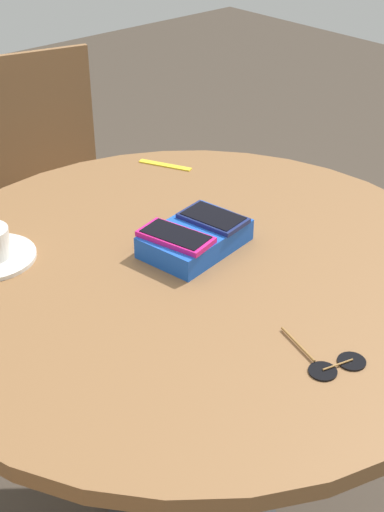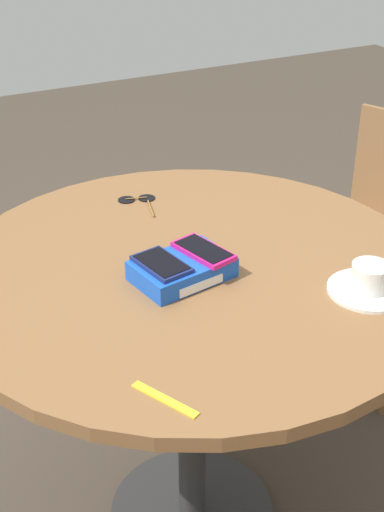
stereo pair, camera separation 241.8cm
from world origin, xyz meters
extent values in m
cylinder|color=#2D2D2D|center=(0.00, 0.00, 0.01)|extent=(0.44, 0.44, 0.02)
cylinder|color=#2D2D2D|center=(0.00, 0.00, 0.39)|extent=(0.07, 0.07, 0.73)
cylinder|color=brown|center=(0.00, 0.00, 0.77)|extent=(1.06, 1.06, 0.03)
cube|color=blue|center=(-0.04, -0.04, 0.81)|extent=(0.22, 0.16, 0.04)
cube|color=white|center=(-0.03, -0.11, 0.80)|extent=(0.11, 0.02, 0.02)
cube|color=navy|center=(-0.09, -0.04, 0.83)|extent=(0.10, 0.14, 0.01)
cube|color=black|center=(-0.09, -0.04, 0.84)|extent=(0.08, 0.12, 0.00)
cube|color=#D11975|center=(0.01, -0.04, 0.83)|extent=(0.10, 0.15, 0.01)
cube|color=black|center=(0.01, -0.04, 0.84)|extent=(0.09, 0.13, 0.00)
cylinder|color=silver|center=(0.27, -0.26, 0.79)|extent=(0.17, 0.17, 0.01)
cylinder|color=silver|center=(0.27, -0.26, 0.82)|extent=(0.08, 0.08, 0.06)
cylinder|color=tan|center=(0.27, -0.26, 0.84)|extent=(0.07, 0.07, 0.00)
torus|color=silver|center=(0.31, -0.25, 0.82)|extent=(0.05, 0.02, 0.05)
cube|color=yellow|center=(-0.24, -0.37, 0.79)|extent=(0.07, 0.13, 0.00)
cylinder|color=black|center=(0.00, 0.36, 0.79)|extent=(0.04, 0.04, 0.00)
cylinder|color=black|center=(0.05, 0.35, 0.79)|extent=(0.04, 0.04, 0.00)
cylinder|color=olive|center=(0.02, 0.36, 0.79)|extent=(0.05, 0.02, 0.00)
cylinder|color=olive|center=(0.03, 0.28, 0.79)|extent=(0.03, 0.09, 0.00)
cube|color=brown|center=(0.84, 0.34, 0.44)|extent=(0.57, 0.57, 0.02)
cylinder|color=brown|center=(0.58, 0.45, 0.22)|extent=(0.04, 0.04, 0.43)
cylinder|color=brown|center=(0.95, 0.59, 0.22)|extent=(0.04, 0.04, 0.43)
camera|label=1|loc=(0.73, 0.83, 1.49)|focal=50.00mm
camera|label=2|loc=(-0.61, -1.18, 1.56)|focal=50.00mm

